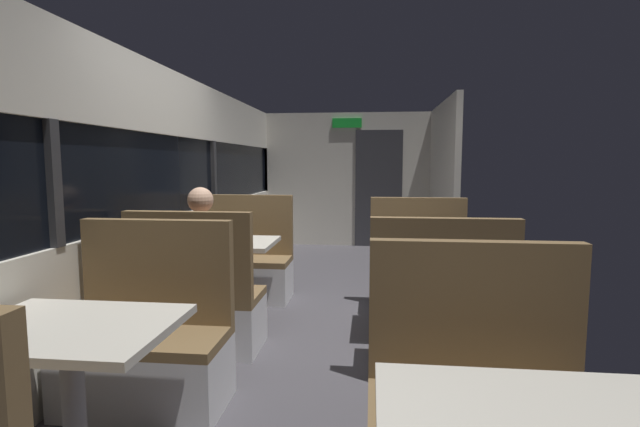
{
  "coord_description": "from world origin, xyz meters",
  "views": [
    {
      "loc": [
        0.42,
        -3.95,
        1.45
      ],
      "look_at": [
        -0.15,
        1.29,
        0.87
      ],
      "focal_mm": 26.26,
      "sensor_mm": 36.0,
      "label": 1
    }
  ],
  "objects_px": {
    "coffee_cup_primary": "(403,243)",
    "dining_table_mid_window": "(225,252)",
    "dining_table_rear_aisle": "(428,261)",
    "seated_passenger": "(201,280)",
    "bench_rear_aisle_facing_end": "(438,326)",
    "bench_mid_window_facing_entry": "(246,268)",
    "bench_front_aisle_facing_entry": "(479,425)",
    "coffee_cup_secondary": "(0,325)",
    "dining_table_near_window": "(70,346)",
    "bench_mid_window_facing_end": "(198,308)",
    "bench_near_window_facing_entry": "(148,351)",
    "bench_rear_aisle_facing_entry": "(418,277)"
  },
  "relations": [
    {
      "from": "coffee_cup_primary",
      "to": "dining_table_mid_window",
      "type": "bearing_deg",
      "value": 172.71
    },
    {
      "from": "dining_table_rear_aisle",
      "to": "seated_passenger",
      "type": "distance_m",
      "value": 1.84
    },
    {
      "from": "bench_rear_aisle_facing_end",
      "to": "seated_passenger",
      "type": "distance_m",
      "value": 1.82
    },
    {
      "from": "dining_table_mid_window",
      "to": "coffee_cup_primary",
      "type": "xyz_separation_m",
      "value": [
        1.58,
        -0.2,
        0.15
      ]
    },
    {
      "from": "bench_mid_window_facing_entry",
      "to": "bench_front_aisle_facing_entry",
      "type": "distance_m",
      "value": 3.34
    },
    {
      "from": "coffee_cup_secondary",
      "to": "coffee_cup_primary",
      "type": "bearing_deg",
      "value": 50.72
    },
    {
      "from": "dining_table_mid_window",
      "to": "bench_rear_aisle_facing_end",
      "type": "relative_size",
      "value": 0.82
    },
    {
      "from": "dining_table_near_window",
      "to": "bench_rear_aisle_facing_end",
      "type": "bearing_deg",
      "value": 36.48
    },
    {
      "from": "dining_table_mid_window",
      "to": "bench_mid_window_facing_end",
      "type": "relative_size",
      "value": 0.82
    },
    {
      "from": "dining_table_rear_aisle",
      "to": "bench_mid_window_facing_end",
      "type": "bearing_deg",
      "value": -164.41
    },
    {
      "from": "bench_mid_window_facing_end",
      "to": "seated_passenger",
      "type": "xyz_separation_m",
      "value": [
        0.0,
        0.07,
        0.21
      ]
    },
    {
      "from": "dining_table_near_window",
      "to": "bench_mid_window_facing_entry",
      "type": "relative_size",
      "value": 0.82
    },
    {
      "from": "dining_table_near_window",
      "to": "coffee_cup_primary",
      "type": "relative_size",
      "value": 10.0
    },
    {
      "from": "bench_mid_window_facing_end",
      "to": "bench_front_aisle_facing_entry",
      "type": "xyz_separation_m",
      "value": [
        1.79,
        -1.42,
        0.0
      ]
    },
    {
      "from": "bench_near_window_facing_entry",
      "to": "coffee_cup_secondary",
      "type": "xyz_separation_m",
      "value": [
        -0.2,
        -0.85,
        0.46
      ]
    },
    {
      "from": "dining_table_rear_aisle",
      "to": "seated_passenger",
      "type": "xyz_separation_m",
      "value": [
        -1.79,
        -0.43,
        -0.1
      ]
    },
    {
      "from": "coffee_cup_secondary",
      "to": "bench_rear_aisle_facing_end",
      "type": "bearing_deg",
      "value": 36.65
    },
    {
      "from": "dining_table_mid_window",
      "to": "dining_table_rear_aisle",
      "type": "bearing_deg",
      "value": -6.38
    },
    {
      "from": "bench_rear_aisle_facing_end",
      "to": "coffee_cup_secondary",
      "type": "bearing_deg",
      "value": -143.35
    },
    {
      "from": "dining_table_near_window",
      "to": "bench_mid_window_facing_end",
      "type": "distance_m",
      "value": 1.55
    },
    {
      "from": "bench_mid_window_facing_end",
      "to": "bench_front_aisle_facing_entry",
      "type": "distance_m",
      "value": 2.29
    },
    {
      "from": "dining_table_near_window",
      "to": "bench_front_aisle_facing_entry",
      "type": "distance_m",
      "value": 1.82
    },
    {
      "from": "bench_rear_aisle_facing_end",
      "to": "seated_passenger",
      "type": "height_order",
      "value": "seated_passenger"
    },
    {
      "from": "dining_table_near_window",
      "to": "coffee_cup_secondary",
      "type": "relative_size",
      "value": 10.0
    },
    {
      "from": "bench_mid_window_facing_end",
      "to": "bench_front_aisle_facing_entry",
      "type": "height_order",
      "value": "same"
    },
    {
      "from": "dining_table_near_window",
      "to": "bench_front_aisle_facing_entry",
      "type": "relative_size",
      "value": 0.82
    },
    {
      "from": "dining_table_near_window",
      "to": "bench_front_aisle_facing_entry",
      "type": "height_order",
      "value": "bench_front_aisle_facing_entry"
    },
    {
      "from": "dining_table_rear_aisle",
      "to": "coffee_cup_secondary",
      "type": "distance_m",
      "value": 2.95
    },
    {
      "from": "dining_table_rear_aisle",
      "to": "coffee_cup_secondary",
      "type": "relative_size",
      "value": 10.0
    },
    {
      "from": "bench_front_aisle_facing_entry",
      "to": "dining_table_rear_aisle",
      "type": "distance_m",
      "value": 1.95
    },
    {
      "from": "coffee_cup_primary",
      "to": "bench_near_window_facing_entry",
      "type": "bearing_deg",
      "value": -140.14
    },
    {
      "from": "dining_table_mid_window",
      "to": "coffee_cup_secondary",
      "type": "relative_size",
      "value": 10.0
    },
    {
      "from": "bench_mid_window_facing_entry",
      "to": "bench_front_aisle_facing_entry",
      "type": "height_order",
      "value": "same"
    },
    {
      "from": "bench_front_aisle_facing_entry",
      "to": "coffee_cup_secondary",
      "type": "distance_m",
      "value": 2.05
    },
    {
      "from": "bench_near_window_facing_entry",
      "to": "coffee_cup_secondary",
      "type": "distance_m",
      "value": 0.99
    },
    {
      "from": "bench_mid_window_facing_end",
      "to": "bench_mid_window_facing_entry",
      "type": "bearing_deg",
      "value": 90.0
    },
    {
      "from": "dining_table_mid_window",
      "to": "bench_front_aisle_facing_entry",
      "type": "xyz_separation_m",
      "value": [
        1.79,
        -2.12,
        -0.31
      ]
    },
    {
      "from": "dining_table_near_window",
      "to": "bench_front_aisle_facing_entry",
      "type": "xyz_separation_m",
      "value": [
        1.79,
        0.1,
        -0.31
      ]
    },
    {
      "from": "bench_mid_window_facing_end",
      "to": "seated_passenger",
      "type": "height_order",
      "value": "seated_passenger"
    },
    {
      "from": "bench_mid_window_facing_end",
      "to": "dining_table_rear_aisle",
      "type": "height_order",
      "value": "bench_mid_window_facing_end"
    },
    {
      "from": "bench_mid_window_facing_entry",
      "to": "dining_table_near_window",
      "type": "bearing_deg",
      "value": -90.0
    },
    {
      "from": "bench_near_window_facing_entry",
      "to": "dining_table_mid_window",
      "type": "xyz_separation_m",
      "value": [
        0.0,
        1.52,
        0.31
      ]
    },
    {
      "from": "bench_near_window_facing_entry",
      "to": "bench_mid_window_facing_end",
      "type": "distance_m",
      "value": 0.82
    },
    {
      "from": "dining_table_rear_aisle",
      "to": "bench_rear_aisle_facing_entry",
      "type": "height_order",
      "value": "bench_rear_aisle_facing_entry"
    },
    {
      "from": "bench_mid_window_facing_entry",
      "to": "coffee_cup_primary",
      "type": "height_order",
      "value": "bench_mid_window_facing_entry"
    },
    {
      "from": "dining_table_rear_aisle",
      "to": "bench_rear_aisle_facing_entry",
      "type": "bearing_deg",
      "value": 90.0
    },
    {
      "from": "dining_table_mid_window",
      "to": "bench_rear_aisle_facing_entry",
      "type": "bearing_deg",
      "value": 15.59
    },
    {
      "from": "bench_rear_aisle_facing_end",
      "to": "seated_passenger",
      "type": "relative_size",
      "value": 0.87
    },
    {
      "from": "bench_mid_window_facing_end",
      "to": "dining_table_rear_aisle",
      "type": "distance_m",
      "value": 1.88
    },
    {
      "from": "bench_mid_window_facing_entry",
      "to": "coffee_cup_primary",
      "type": "relative_size",
      "value": 12.22
    }
  ]
}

